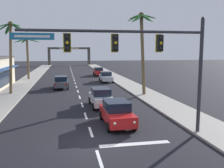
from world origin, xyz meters
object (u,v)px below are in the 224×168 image
at_px(palm_left_third, 27,50).
at_px(town_gateway_arch, 69,53).
at_px(sedan_third_in_queue, 101,97).
at_px(sedan_oncoming_far, 61,82).
at_px(sedan_parked_nearest_kerb, 98,71).
at_px(traffic_signal_mast, 144,52).
at_px(sedan_parked_mid_kerb, 106,77).
at_px(sedan_lead_at_stop_bar, 117,113).
at_px(palm_right_second, 142,38).
at_px(palm_left_second, 11,43).

height_order(palm_left_third, town_gateway_arch, palm_left_third).
distance_m(sedan_third_in_queue, sedan_oncoming_far, 12.43).
xyz_separation_m(sedan_parked_nearest_kerb, palm_left_third, (-13.09, -4.93, 4.32)).
height_order(sedan_third_in_queue, palm_left_third, palm_left_third).
bearing_deg(sedan_parked_nearest_kerb, palm_left_third, -159.37).
bearing_deg(traffic_signal_mast, sedan_parked_mid_kerb, 85.42).
distance_m(sedan_lead_at_stop_bar, sedan_parked_mid_kerb, 23.67).
relative_size(sedan_parked_nearest_kerb, palm_right_second, 0.48).
relative_size(palm_left_second, palm_right_second, 0.90).
relative_size(sedan_lead_at_stop_bar, palm_right_second, 0.48).
xyz_separation_m(sedan_third_in_queue, palm_left_second, (-9.25, 8.03, 5.19)).
xyz_separation_m(sedan_oncoming_far, palm_left_third, (-5.79, 11.20, 4.32)).
height_order(sedan_parked_nearest_kerb, palm_left_third, palm_left_third).
relative_size(sedan_parked_mid_kerb, palm_left_second, 0.53).
bearing_deg(sedan_parked_mid_kerb, traffic_signal_mast, -94.58).
distance_m(sedan_oncoming_far, palm_left_second, 8.45).
bearing_deg(palm_left_second, sedan_third_in_queue, -40.94).
distance_m(sedan_parked_nearest_kerb, town_gateway_arch, 37.97).
distance_m(sedan_third_in_queue, sedan_parked_mid_kerb, 17.89).
distance_m(sedan_parked_mid_kerb, town_gateway_arch, 48.25).
xyz_separation_m(sedan_lead_at_stop_bar, sedan_third_in_queue, (-0.26, 5.90, 0.00)).
distance_m(sedan_parked_nearest_kerb, palm_left_third, 14.64).
bearing_deg(sedan_third_in_queue, sedan_parked_nearest_kerb, 82.82).
bearing_deg(palm_left_second, sedan_lead_at_stop_bar, -55.65).
bearing_deg(sedan_parked_nearest_kerb, sedan_parked_mid_kerb, -90.86).
xyz_separation_m(sedan_third_in_queue, sedan_oncoming_far, (-3.78, 11.84, 0.00)).
xyz_separation_m(sedan_oncoming_far, town_gateway_arch, (2.09, 53.60, 3.20)).
bearing_deg(palm_left_second, palm_left_third, 91.21).
height_order(sedan_parked_nearest_kerb, town_gateway_arch, town_gateway_arch).
relative_size(palm_left_second, town_gateway_arch, 0.58).
bearing_deg(traffic_signal_mast, sedan_third_in_queue, 98.36).
height_order(sedan_oncoming_far, sedan_parked_mid_kerb, same).
bearing_deg(sedan_parked_nearest_kerb, palm_right_second, -85.49).
distance_m(sedan_third_in_queue, palm_left_third, 25.33).
bearing_deg(sedan_lead_at_stop_bar, traffic_signal_mast, -69.81).
height_order(palm_left_second, town_gateway_arch, palm_left_second).
distance_m(palm_left_second, palm_left_third, 15.05).
distance_m(traffic_signal_mast, palm_right_second, 13.98).
bearing_deg(traffic_signal_mast, sedan_lead_at_stop_bar, 110.19).
xyz_separation_m(sedan_lead_at_stop_bar, palm_left_second, (-9.52, 13.92, 5.19)).
height_order(traffic_signal_mast, palm_right_second, palm_right_second).
distance_m(sedan_lead_at_stop_bar, palm_right_second, 13.01).
distance_m(sedan_oncoming_far, sedan_parked_mid_kerb, 9.15).
distance_m(sedan_oncoming_far, palm_right_second, 12.95).
distance_m(palm_left_third, palm_right_second, 23.74).
distance_m(traffic_signal_mast, sedan_lead_at_stop_bar, 5.11).
distance_m(sedan_third_in_queue, palm_right_second, 9.08).
distance_m(sedan_parked_nearest_kerb, palm_left_second, 24.25).
distance_m(traffic_signal_mast, palm_left_third, 33.49).
height_order(traffic_signal_mast, sedan_oncoming_far, traffic_signal_mast).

